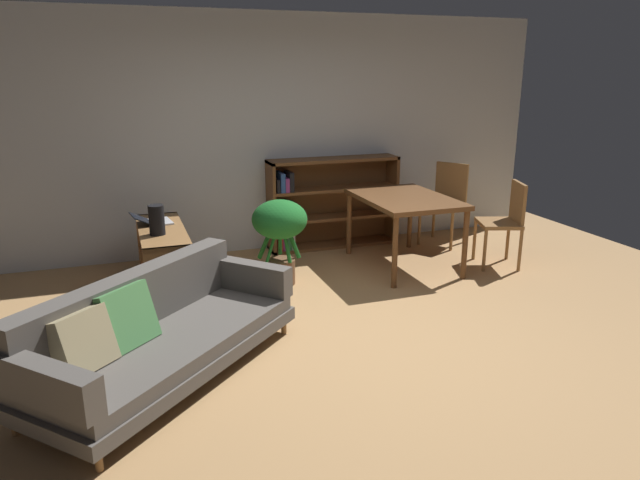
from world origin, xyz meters
TOP-DOWN VIEW (x-y plane):
  - ground_plane at (0.00, 0.00)m, footprint 8.16×8.16m
  - back_wall_panel at (0.00, 2.70)m, footprint 6.80×0.10m
  - fabric_couch at (-1.58, -0.08)m, footprint 2.07×2.01m
  - media_console at (-1.38, 1.58)m, footprint 0.42×1.30m
  - open_laptop at (-1.44, 1.81)m, footprint 0.41×0.35m
  - desk_speaker at (-1.43, 1.38)m, footprint 0.14×0.14m
  - potted_floor_plant at (-0.27, 1.41)m, footprint 0.54×0.54m
  - dining_table at (1.15, 1.51)m, footprint 0.89×1.28m
  - dining_chair_near at (2.06, 2.15)m, footprint 0.62×0.63m
  - dining_chair_far at (2.19, 1.15)m, footprint 0.54×0.56m
  - bookshelf at (0.60, 2.52)m, footprint 1.58×0.34m

SIDE VIEW (x-z plane):
  - ground_plane at x=0.00m, z-range 0.00..0.00m
  - media_console at x=-1.38m, z-range -0.01..0.62m
  - fabric_couch at x=-1.58m, z-range -0.03..0.68m
  - bookshelf at x=0.60m, z-range -0.01..1.06m
  - dining_chair_far at x=2.19m, z-range 0.07..0.99m
  - dining_chair_near at x=2.06m, z-range 0.06..1.04m
  - potted_floor_plant at x=-0.27m, z-range 0.15..1.01m
  - open_laptop at x=-1.44m, z-range 0.60..0.71m
  - dining_table at x=1.15m, z-range 0.31..1.08m
  - desk_speaker at x=-1.43m, z-range 0.63..0.90m
  - back_wall_panel at x=0.00m, z-range 0.00..2.70m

